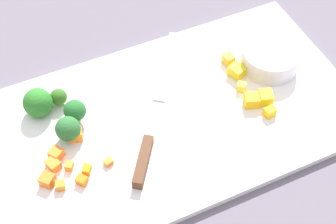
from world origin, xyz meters
The scene contains 23 objects.
ground_plane centered at (0.00, 0.00, 0.00)m, with size 4.00×4.00×0.00m, color slate.
cutting_board centered at (0.00, 0.00, 0.01)m, with size 0.55×0.30×0.01m, color white.
prep_bowl centered at (-0.19, -0.03, 0.03)m, with size 0.09×0.09×0.03m, color white.
chef_knife centered at (0.03, 0.01, 0.02)m, with size 0.18×0.25×0.02m.
carrot_dice_0 centered at (0.17, 0.00, 0.02)m, with size 0.02×0.02×0.01m, color orange.
carrot_dice_1 centered at (0.18, 0.05, 0.02)m, with size 0.01×0.01×0.01m, color orange.
carrot_dice_2 centered at (0.15, 0.05, 0.02)m, with size 0.01×0.01×0.01m, color orange.
carrot_dice_3 centered at (0.17, 0.01, 0.02)m, with size 0.02×0.02×0.01m, color orange.
carrot_dice_4 centered at (0.11, 0.04, 0.02)m, with size 0.01×0.01×0.01m, color orange.
carrot_dice_5 centered at (0.14, 0.04, 0.02)m, with size 0.01×0.01×0.01m, color orange.
carrot_dice_6 centered at (0.16, 0.02, 0.02)m, with size 0.01×0.01×0.01m, color orange.
carrot_dice_7 centered at (0.19, 0.03, 0.02)m, with size 0.02×0.02×0.01m, color orange.
carrot_dice_8 centered at (0.13, -0.02, 0.02)m, with size 0.02×0.02×0.02m, color orange.
pepper_dice_0 centered at (-0.13, -0.03, 0.02)m, with size 0.02×0.02×0.02m, color yellow.
pepper_dice_1 centered at (-0.14, 0.03, 0.02)m, with size 0.02×0.02×0.02m, color yellow.
pepper_dice_2 centered at (-0.12, 0.00, 0.02)m, with size 0.01×0.01×0.01m, color yellow.
pepper_dice_3 centered at (-0.12, 0.03, 0.02)m, with size 0.02×0.02×0.02m, color yellow.
pepper_dice_4 centered at (-0.13, -0.06, 0.02)m, with size 0.02×0.01×0.02m, color yellow.
pepper_dice_5 centered at (-0.13, 0.06, 0.02)m, with size 0.01×0.02×0.01m, color yellow.
broccoli_floret_0 centered at (0.14, -0.02, 0.03)m, with size 0.04×0.04×0.04m.
broccoli_floret_1 centered at (0.17, -0.09, 0.03)m, with size 0.04×0.04×0.04m.
broccoli_floret_2 centered at (0.13, -0.09, 0.03)m, with size 0.02×0.02×0.03m.
broccoli_floret_3 centered at (0.12, -0.05, 0.03)m, with size 0.03×0.03×0.04m.
Camera 1 is at (0.18, 0.39, 0.59)m, focal length 53.19 mm.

